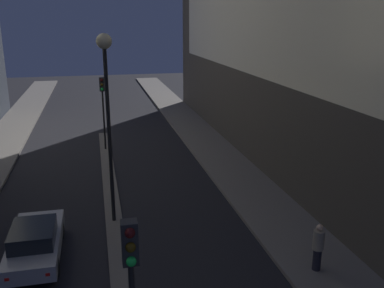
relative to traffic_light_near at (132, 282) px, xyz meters
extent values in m
cube|color=#66605B|center=(0.00, 11.13, -3.60)|extent=(0.74, 28.38, 0.10)
cube|color=#2D2D2D|center=(0.00, 0.03, 0.85)|extent=(0.32, 0.28, 0.90)
sphere|color=#4C0F0F|center=(0.00, -0.15, 1.15)|extent=(0.20, 0.20, 0.20)
sphere|color=#4C380A|center=(0.00, -0.15, 0.85)|extent=(0.20, 0.20, 0.20)
sphere|color=#1EEA4C|center=(0.00, -0.15, 0.55)|extent=(0.20, 0.20, 0.20)
cylinder|color=black|center=(0.00, 21.01, -1.57)|extent=(0.12, 0.12, 3.95)
cube|color=#2D2D2D|center=(0.00, 21.01, 0.85)|extent=(0.32, 0.28, 0.90)
sphere|color=#4C0F0F|center=(0.00, 20.83, 1.15)|extent=(0.20, 0.20, 0.20)
sphere|color=#4C380A|center=(0.00, 20.83, 0.85)|extent=(0.20, 0.20, 0.20)
sphere|color=#1EEA4C|center=(0.00, 20.83, 0.55)|extent=(0.20, 0.20, 0.20)
cylinder|color=black|center=(0.00, 10.05, 0.19)|extent=(0.16, 0.16, 7.48)
sphere|color=#F9EAB2|center=(0.00, 10.05, 4.12)|extent=(0.62, 0.62, 0.62)
cube|color=#B2B2B7|center=(-2.96, 7.72, -3.04)|extent=(1.78, 4.46, 0.57)
cube|color=black|center=(-2.96, 7.38, -2.48)|extent=(1.51, 2.01, 0.56)
cube|color=red|center=(-3.58, 5.49, -3.01)|extent=(0.14, 0.04, 0.10)
cube|color=red|center=(-2.34, 5.49, -3.01)|extent=(0.14, 0.04, 0.10)
cylinder|color=black|center=(-3.74, 9.10, -3.33)|extent=(0.22, 0.64, 0.64)
cylinder|color=black|center=(-2.18, 9.10, -3.33)|extent=(0.22, 0.64, 0.64)
cylinder|color=black|center=(-3.74, 6.34, -3.33)|extent=(0.22, 0.64, 0.64)
cylinder|color=black|center=(-2.18, 6.34, -3.33)|extent=(0.22, 0.64, 0.64)
cylinder|color=black|center=(6.71, 4.47, -3.08)|extent=(0.29, 0.29, 0.80)
cylinder|color=gray|center=(6.71, 4.47, -2.33)|extent=(0.39, 0.39, 0.71)
sphere|color=beige|center=(6.71, 4.47, -1.86)|extent=(0.23, 0.23, 0.23)
camera|label=1|loc=(-0.47, -7.35, 4.97)|focal=40.00mm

